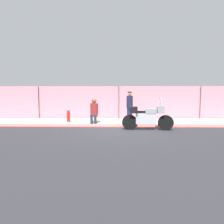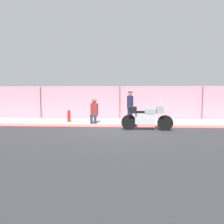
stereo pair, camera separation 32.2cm
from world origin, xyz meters
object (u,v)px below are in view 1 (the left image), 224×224
(motorcycle, at_px, (147,117))
(officer_standing, at_px, (130,106))
(fire_hydrant, at_px, (68,116))
(person_seated_on_curb, at_px, (94,109))

(motorcycle, xyz_separation_m, officer_standing, (-0.68, 2.22, 0.38))
(officer_standing, bearing_deg, fire_hydrant, -172.10)
(officer_standing, distance_m, person_seated_on_curb, 2.17)
(officer_standing, height_order, person_seated_on_curb, officer_standing)
(fire_hydrant, bearing_deg, motorcycle, -22.53)
(person_seated_on_curb, bearing_deg, officer_standing, 23.46)
(motorcycle, relative_size, fire_hydrant, 3.60)
(officer_standing, bearing_deg, person_seated_on_curb, -156.54)
(officer_standing, height_order, fire_hydrant, officer_standing)
(motorcycle, height_order, fire_hydrant, motorcycle)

